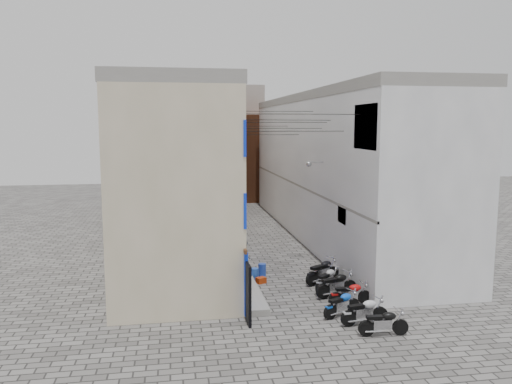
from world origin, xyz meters
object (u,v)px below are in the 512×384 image
motorcycle_e (337,283)px  motorcycle_c (342,303)px  motorcycle_d (350,293)px  person_a (246,270)px  red_crate (261,280)px  motorcycle_a (384,321)px  motorcycle_b (365,310)px  water_jug_far (262,270)px  motorcycle_g (323,270)px  water_jug_near (255,274)px  motorcycle_f (328,278)px  person_b (245,256)px

motorcycle_e → motorcycle_c: bearing=-30.1°
motorcycle_d → person_a: size_ratio=1.10×
person_a → red_crate: size_ratio=3.89×
motorcycle_a → motorcycle_d: 2.96m
motorcycle_b → red_crate: motorcycle_b is taller
motorcycle_c → motorcycle_d: bearing=120.7°
water_jug_far → motorcycle_b: bearing=-67.9°
motorcycle_g → water_jug_far: 2.95m
motorcycle_d → water_jug_near: (-3.22, 3.75, -0.23)m
red_crate → person_a: bearing=-123.9°
motorcycle_b → water_jug_far: size_ratio=3.20×
motorcycle_b → water_jug_near: bearing=-159.8°
motorcycle_c → motorcycle_d: 1.24m
motorcycle_f → motorcycle_b: bearing=-39.1°
motorcycle_b → motorcycle_c: 1.04m
water_jug_near → motorcycle_b: bearing=-61.9°
person_a → person_b: person_a is taller
motorcycle_a → water_jug_far: motorcycle_a is taller
red_crate → motorcycle_d: bearing=-47.7°
motorcycle_e → person_a: (-3.67, 0.95, 0.48)m
motorcycle_d → motorcycle_g: size_ratio=0.85×
water_jug_near → motorcycle_d: bearing=-49.4°
motorcycle_a → motorcycle_d: (-0.08, 2.96, 0.01)m
motorcycle_c → water_jug_near: size_ratio=3.08×
water_jug_far → red_crate: bearing=-102.8°
person_a → red_crate: 1.84m
person_b → motorcycle_f: bearing=-116.7°
motorcycle_f → motorcycle_g: size_ratio=0.88×
motorcycle_d → motorcycle_f: (-0.32, 1.91, 0.02)m
person_a → motorcycle_b: bearing=-120.9°
motorcycle_f → water_jug_far: bearing=-176.8°
person_b → water_jug_near: 1.04m
motorcycle_f → water_jug_far: 3.49m
motorcycle_c → water_jug_far: size_ratio=3.03×
motorcycle_b → motorcycle_d: motorcycle_b is taller
motorcycle_a → red_crate: 6.99m
motorcycle_d → motorcycle_g: bearing=-176.1°
person_a → motorcycle_d: bearing=-101.5°
motorcycle_a → motorcycle_c: bearing=-153.5°
motorcycle_a → motorcycle_b: motorcycle_b is taller
motorcycle_b → motorcycle_e: bearing=172.9°
motorcycle_f → person_b: 4.16m
motorcycle_d → motorcycle_e: motorcycle_e is taller
motorcycle_b → person_a: (-3.71, 3.91, 0.52)m
motorcycle_g → person_a: bearing=-106.9°
motorcycle_d → motorcycle_a: bearing=0.6°
water_jug_far → motorcycle_e: bearing=-53.0°
motorcycle_c → motorcycle_f: motorcycle_f is taller
water_jug_near → red_crate: (0.21, -0.45, -0.15)m
water_jug_near → person_b: bearing=116.2°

